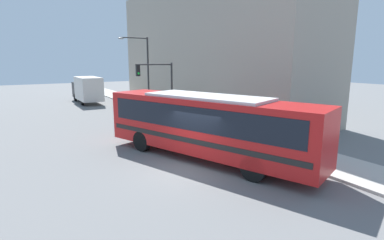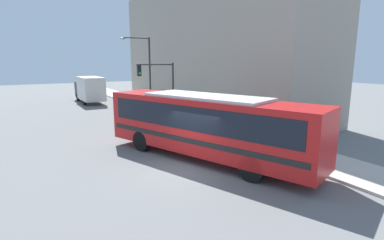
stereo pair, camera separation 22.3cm
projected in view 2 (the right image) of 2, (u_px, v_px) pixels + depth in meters
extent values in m
plane|color=slate|center=(187.00, 169.00, 13.53)|extent=(120.00, 120.00, 0.00)
cube|color=#B7B2A8|center=(146.00, 104.00, 33.45)|extent=(3.10, 70.00, 0.12)
cube|color=#9E9384|center=(205.00, 46.00, 30.29)|extent=(6.00, 28.02, 12.54)
cube|color=red|center=(206.00, 125.00, 14.54)|extent=(6.16, 11.54, 2.60)
cube|color=black|center=(206.00, 115.00, 14.45)|extent=(5.89, 10.69, 1.10)
cube|color=black|center=(205.00, 136.00, 14.65)|extent=(6.04, 11.12, 0.24)
cube|color=silver|center=(206.00, 97.00, 14.28)|extent=(4.22, 6.65, 0.16)
cylinder|color=black|center=(169.00, 134.00, 17.79)|extent=(0.64, 1.13, 1.10)
cylinder|color=black|center=(141.00, 141.00, 16.18)|extent=(0.64, 1.13, 1.10)
cylinder|color=black|center=(274.00, 156.00, 13.62)|extent=(0.64, 1.13, 1.10)
cylinder|color=black|center=(252.00, 169.00, 12.02)|extent=(0.64, 1.13, 1.10)
cube|color=silver|center=(91.00, 88.00, 34.09)|extent=(2.20, 5.01, 2.57)
cube|color=#262628|center=(85.00, 89.00, 37.11)|extent=(2.09, 1.95, 1.82)
cylinder|color=black|center=(78.00, 97.00, 36.52)|extent=(0.25, 0.90, 0.90)
cylinder|color=black|center=(85.00, 101.00, 33.07)|extent=(0.25, 0.90, 0.90)
cylinder|color=red|center=(244.00, 136.00, 17.76)|extent=(0.26, 0.26, 0.59)
sphere|color=red|center=(245.00, 130.00, 17.68)|extent=(0.24, 0.24, 0.24)
cylinder|color=red|center=(246.00, 136.00, 17.63)|extent=(0.12, 0.15, 0.12)
cylinder|color=#2D2D2D|center=(173.00, 90.00, 25.57)|extent=(0.16, 0.16, 4.55)
cylinder|color=#2D2D2D|center=(155.00, 65.00, 24.37)|extent=(3.20, 0.11, 0.11)
cube|color=black|center=(139.00, 70.00, 23.76)|extent=(0.30, 0.24, 0.90)
sphere|color=#19D83F|center=(140.00, 73.00, 23.68)|extent=(0.18, 0.18, 0.18)
cylinder|color=#2D2D2D|center=(198.00, 117.00, 22.13)|extent=(0.06, 0.06, 1.16)
cylinder|color=#4C4C51|center=(198.00, 108.00, 21.99)|extent=(0.14, 0.14, 0.22)
cylinder|color=#2D2D2D|center=(150.00, 73.00, 29.85)|extent=(0.18, 0.18, 6.95)
cylinder|color=#2D2D2D|center=(136.00, 38.00, 28.54)|extent=(2.63, 0.11, 0.11)
ellipsoid|color=gray|center=(123.00, 38.00, 27.90)|extent=(0.56, 0.28, 0.20)
cylinder|color=slate|center=(234.00, 125.00, 20.12)|extent=(0.28, 0.28, 0.88)
cylinder|color=#2659A5|center=(235.00, 113.00, 19.96)|extent=(0.34, 0.34, 0.74)
sphere|color=tan|center=(235.00, 106.00, 19.87)|extent=(0.24, 0.24, 0.24)
cylinder|color=slate|center=(178.00, 110.00, 26.60)|extent=(0.28, 0.28, 0.87)
cylinder|color=#338C4C|center=(178.00, 101.00, 26.44)|extent=(0.34, 0.34, 0.73)
sphere|color=tan|center=(178.00, 95.00, 26.35)|extent=(0.24, 0.24, 0.24)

